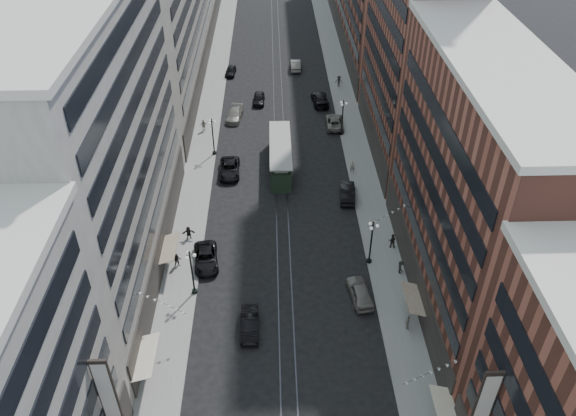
{
  "coord_description": "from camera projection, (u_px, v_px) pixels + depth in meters",
  "views": [
    {
      "loc": [
        -0.94,
        -12.77,
        41.32
      ],
      "look_at": [
        0.54,
        35.54,
        5.0
      ],
      "focal_mm": 35.0,
      "sensor_mm": 36.0,
      "label": 1
    }
  ],
  "objects": [
    {
      "name": "building_east_mid",
      "position": [
        473.0,
        193.0,
        50.63
      ],
      "size": [
        8.0,
        30.0,
        24.0
      ],
      "primitive_type": "cube",
      "color": "brown",
      "rests_on": "ground"
    },
    {
      "name": "lamppost_sw_far",
      "position": [
        192.0,
        271.0,
        55.35
      ],
      "size": [
        1.03,
        1.14,
        5.52
      ],
      "color": "black",
      "rests_on": "sidewalk_west"
    },
    {
      "name": "rail_west",
      "position": [
        274.0,
        105.0,
        90.97
      ],
      "size": [
        0.12,
        180.0,
        0.02
      ],
      "primitive_type": "cube",
      "color": "#2D2D33",
      "rests_on": "ground"
    },
    {
      "name": "car_7",
      "position": [
        229.0,
        169.0,
        74.41
      ],
      "size": [
        2.74,
        5.74,
        1.58
      ],
      "primitive_type": "imported",
      "rotation": [
        0.0,
        0.0,
        0.02
      ],
      "color": "black",
      "rests_on": "ground"
    },
    {
      "name": "pedestrian_6",
      "position": [
        204.0,
        125.0,
        83.44
      ],
      "size": [
        1.14,
        0.69,
        1.82
      ],
      "primitive_type": "imported",
      "rotation": [
        0.0,
        0.0,
        3.35
      ],
      "color": "gray",
      "rests_on": "sidewalk_west"
    },
    {
      "name": "pedestrian_8",
      "position": [
        352.0,
        167.0,
        74.31
      ],
      "size": [
        0.67,
        0.45,
        1.82
      ],
      "primitive_type": "imported",
      "rotation": [
        0.0,
        0.0,
        3.16
      ],
      "color": "#9D9582",
      "rests_on": "sidewalk_east"
    },
    {
      "name": "streetcar",
      "position": [
        280.0,
        156.0,
        75.29
      ],
      "size": [
        2.84,
        12.81,
        3.54
      ],
      "color": "#203322",
      "rests_on": "ground"
    },
    {
      "name": "pedestrian_9",
      "position": [
        339.0,
        81.0,
        95.8
      ],
      "size": [
        1.29,
        0.68,
        1.91
      ],
      "primitive_type": "imported",
      "rotation": [
        0.0,
        0.0,
        -0.14
      ],
      "color": "black",
      "rests_on": "sidewalk_east"
    },
    {
      "name": "pedestrian_extra_0",
      "position": [
        401.0,
        267.0,
        58.9
      ],
      "size": [
        0.56,
        1.08,
        1.6
      ],
      "primitive_type": "imported",
      "rotation": [
        0.0,
        0.0,
        1.7
      ],
      "color": "black",
      "rests_on": "sidewalk_east"
    },
    {
      "name": "ground",
      "position": [
        279.0,
        136.0,
        83.0
      ],
      "size": [
        220.0,
        220.0,
        0.0
      ],
      "primitive_type": "plane",
      "color": "black",
      "rests_on": "ground"
    },
    {
      "name": "lamppost_se_far",
      "position": [
        371.0,
        241.0,
        58.99
      ],
      "size": [
        1.03,
        1.14,
        5.52
      ],
      "color": "black",
      "rests_on": "sidewalk_east"
    },
    {
      "name": "car_9",
      "position": [
        231.0,
        71.0,
        100.29
      ],
      "size": [
        2.06,
        4.31,
        1.42
      ],
      "primitive_type": "imported",
      "rotation": [
        0.0,
        0.0,
        -0.09
      ],
      "color": "black",
      "rests_on": "ground"
    },
    {
      "name": "car_13",
      "position": [
        259.0,
        99.0,
        91.24
      ],
      "size": [
        1.97,
        4.51,
        1.51
      ],
      "primitive_type": "imported",
      "rotation": [
        0.0,
        0.0,
        -0.04
      ],
      "color": "black",
      "rests_on": "ground"
    },
    {
      "name": "car_10",
      "position": [
        347.0,
        192.0,
        69.98
      ],
      "size": [
        2.24,
        5.25,
        1.68
      ],
      "primitive_type": "imported",
      "rotation": [
        0.0,
        0.0,
        3.05
      ],
      "color": "black",
      "rests_on": "ground"
    },
    {
      "name": "lamppost_sw_mid",
      "position": [
        213.0,
        135.0,
        76.92
      ],
      "size": [
        1.03,
        1.14,
        5.52
      ],
      "color": "black",
      "rests_on": "sidewalk_west"
    },
    {
      "name": "pedestrian_7",
      "position": [
        392.0,
        241.0,
        62.21
      ],
      "size": [
        0.96,
        0.67,
        1.8
      ],
      "primitive_type": "imported",
      "rotation": [
        0.0,
        0.0,
        2.91
      ],
      "color": "black",
      "rests_on": "sidewalk_east"
    },
    {
      "name": "pedestrian_5",
      "position": [
        189.0,
        233.0,
        63.48
      ],
      "size": [
        1.54,
        0.62,
        1.61
      ],
      "primitive_type": "imported",
      "rotation": [
        0.0,
        0.0,
        0.13
      ],
      "color": "black",
      "rests_on": "sidewalk_west"
    },
    {
      "name": "car_5",
      "position": [
        250.0,
        324.0,
        52.89
      ],
      "size": [
        1.71,
        4.75,
        1.56
      ],
      "primitive_type": "imported",
      "rotation": [
        0.0,
        0.0,
        0.01
      ],
      "color": "black",
      "rests_on": "ground"
    },
    {
      "name": "lamppost_se_mid",
      "position": [
        342.0,
        116.0,
        81.36
      ],
      "size": [
        1.03,
        1.14,
        5.52
      ],
      "color": "black",
      "rests_on": "sidewalk_east"
    },
    {
      "name": "pedestrian_2",
      "position": [
        177.0,
        260.0,
        59.75
      ],
      "size": [
        0.9,
        0.66,
        1.66
      ],
      "primitive_type": "imported",
      "rotation": [
        0.0,
        0.0,
        0.29
      ],
      "color": "black",
      "rests_on": "sidewalk_west"
    },
    {
      "name": "sidewalk_east",
      "position": [
        346.0,
        104.0,
        91.21
      ],
      "size": [
        4.0,
        180.0,
        0.15
      ],
      "primitive_type": "cube",
      "color": "gray",
      "rests_on": "ground"
    },
    {
      "name": "rail_east",
      "position": [
        283.0,
        105.0,
        91.0
      ],
      "size": [
        0.12,
        180.0,
        0.02
      ],
      "primitive_type": "cube",
      "color": "#2D2D33",
      "rests_on": "ground"
    },
    {
      "name": "car_11",
      "position": [
        334.0,
        122.0,
        84.9
      ],
      "size": [
        2.7,
        5.56,
        1.52
      ],
      "primitive_type": "imported",
      "rotation": [
        0.0,
        0.0,
        3.11
      ],
      "color": "slate",
      "rests_on": "ground"
    },
    {
      "name": "car_2",
      "position": [
        206.0,
        258.0,
        60.36
      ],
      "size": [
        3.14,
        5.68,
        1.51
      ],
      "primitive_type": "imported",
      "rotation": [
        0.0,
        0.0,
        0.12
      ],
      "color": "black",
      "rests_on": "ground"
    },
    {
      "name": "car_12",
      "position": [
        320.0,
        99.0,
        90.97
      ],
      "size": [
        2.85,
        6.09,
        1.72
      ],
      "primitive_type": "imported",
      "rotation": [
        0.0,
        0.0,
        3.22
      ],
      "color": "black",
      "rests_on": "ground"
    },
    {
      "name": "building_west_mid",
      "position": [
        102.0,
        151.0,
        52.6
      ],
      "size": [
        8.0,
        36.0,
        28.0
      ],
      "primitive_type": "cube",
      "color": "#A19A8F",
      "rests_on": "ground"
    },
    {
      "name": "car_8",
      "position": [
        235.0,
        115.0,
        86.76
      ],
      "size": [
        2.81,
        5.45,
        1.51
      ],
      "primitive_type": "imported",
      "rotation": [
        0.0,
        0.0,
        -0.14
      ],
      "color": "gray",
      "rests_on": "ground"
    },
    {
      "name": "sidewalk_west",
      "position": [
        210.0,
        106.0,
        90.68
      ],
      "size": [
        4.0,
        180.0,
        0.15
      ],
      "primitive_type": "cube",
      "color": "gray",
      "rests_on": "ground"
    },
    {
      "name": "car_4",
      "position": [
        360.0,
        292.0,
        56.15
      ],
      "size": [
        2.6,
        5.15,
        1.68
      ],
      "primitive_type": "imported",
      "rotation": [
        0.0,
        0.0,
        3.27
      ],
      "color": "slate",
      "rests_on": "ground"
    },
    {
      "name": "pedestrian_4",
      "position": [
        408.0,
        322.0,
        52.84
      ],
      "size": [
        0.76,
        1.07,
        1.67
      ],
      "primitive_type": "imported",
      "rotation": [
        0.0,
        0.0,
        1.21
      ],
      "color": "gray",
      "rests_on": "sidewalk_east"
    },
    {
      "name": "car_14",
      "position": [
        296.0,
        65.0,
        102.1
      ],
      "size": [
        1.81,
        5.01,
        1.64
      ],
      "primitive_type": "imported",
      "rotation": [
        0.0,
        0.0,
        3.13
      ],
      "color": "gray",
      "rests_on": "ground"
    }
  ]
}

